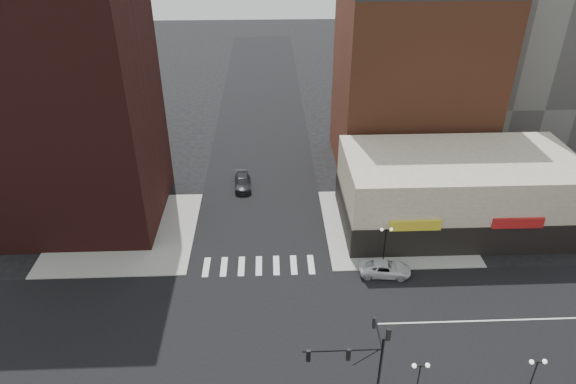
{
  "coord_description": "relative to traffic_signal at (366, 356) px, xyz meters",
  "views": [
    {
      "loc": [
        1.15,
        -31.32,
        31.49
      ],
      "look_at": [
        2.56,
        3.59,
        11.0
      ],
      "focal_mm": 32.0,
      "sensor_mm": 36.0,
      "label": 1
    }
  ],
  "objects": [
    {
      "name": "ground",
      "position": [
        -7.24,
        7.83,
        -4.96
      ],
      "size": [
        240.0,
        240.0,
        0.0
      ],
      "primitive_type": "plane",
      "color": "black",
      "rests_on": "ground"
    },
    {
      "name": "road_ew",
      "position": [
        -7.24,
        7.83,
        -4.95
      ],
      "size": [
        200.0,
        14.0,
        0.02
      ],
      "primitive_type": "cube",
      "color": "black",
      "rests_on": "ground"
    },
    {
      "name": "road_ns",
      "position": [
        -7.24,
        7.83,
        -4.95
      ],
      "size": [
        14.0,
        200.0,
        0.02
      ],
      "primitive_type": "cube",
      "color": "black",
      "rests_on": "ground"
    },
    {
      "name": "sidewalk_nw",
      "position": [
        -21.74,
        22.33,
        -4.9
      ],
      "size": [
        15.0,
        15.0,
        0.12
      ],
      "primitive_type": "cube",
      "color": "gray",
      "rests_on": "ground"
    },
    {
      "name": "sidewalk_ne",
      "position": [
        7.26,
        22.33,
        -4.9
      ],
      "size": [
        15.0,
        15.0,
        0.12
      ],
      "primitive_type": "cube",
      "color": "gray",
      "rests_on": "ground"
    },
    {
      "name": "building_nw",
      "position": [
        -26.24,
        26.33,
        7.54
      ],
      "size": [
        16.0,
        15.0,
        25.0
      ],
      "primitive_type": "cube",
      "color": "#361411",
      "rests_on": "ground"
    },
    {
      "name": "building_nw_low",
      "position": [
        -39.24,
        41.83,
        1.04
      ],
      "size": [
        20.0,
        18.0,
        12.0
      ],
      "primitive_type": "cube",
      "color": "#361411",
      "rests_on": "ground"
    },
    {
      "name": "building_ne_midrise",
      "position": [
        11.76,
        37.33,
        6.04
      ],
      "size": [
        18.0,
        15.0,
        22.0
      ],
      "primitive_type": "cube",
      "color": "brown",
      "rests_on": "ground"
    },
    {
      "name": "building_ne_row",
      "position": [
        13.76,
        22.83,
        -1.66
      ],
      "size": [
        24.2,
        12.2,
        8.0
      ],
      "color": "beige",
      "rests_on": "ground"
    },
    {
      "name": "traffic_signal",
      "position": [
        0.0,
        0.0,
        0.0
      ],
      "size": [
        5.59,
        3.09,
        7.77
      ],
      "color": "black",
      "rests_on": "ground"
    },
    {
      "name": "street_lamp_se_a",
      "position": [
        3.76,
        -0.17,
        -1.67
      ],
      "size": [
        1.22,
        0.32,
        4.16
      ],
      "color": "black",
      "rests_on": "sidewalk_se"
    },
    {
      "name": "street_lamp_se_b",
      "position": [
        11.76,
        -0.17,
        -1.67
      ],
      "size": [
        1.22,
        0.32,
        4.16
      ],
      "color": "black",
      "rests_on": "sidewalk_se"
    },
    {
      "name": "street_lamp_ne",
      "position": [
        4.76,
        15.83,
        -1.67
      ],
      "size": [
        1.22,
        0.32,
        4.16
      ],
      "color": "black",
      "rests_on": "sidewalk_ne"
    },
    {
      "name": "white_suv",
      "position": [
        4.65,
        14.33,
        -4.29
      ],
      "size": [
        5.06,
        2.74,
        1.35
      ],
      "primitive_type": "imported",
      "rotation": [
        0.0,
        0.0,
        1.46
      ],
      "color": "silver",
      "rests_on": "ground"
    },
    {
      "name": "dark_sedan_north",
      "position": [
        -9.45,
        31.55,
        -4.26
      ],
      "size": [
        2.25,
        4.93,
        1.4
      ],
      "primitive_type": "imported",
      "rotation": [
        0.0,
        0.0,
        0.06
      ],
      "color": "black",
      "rests_on": "ground"
    }
  ]
}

